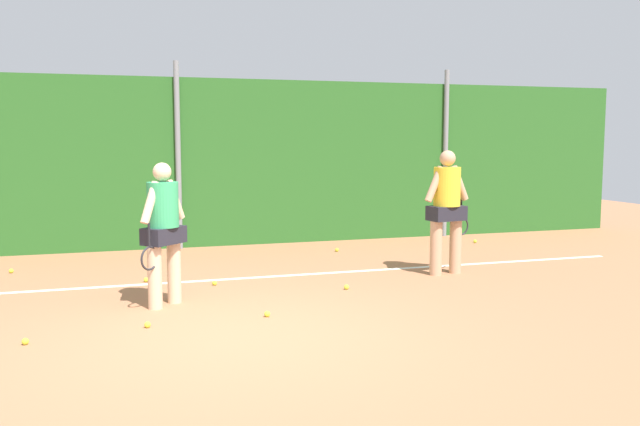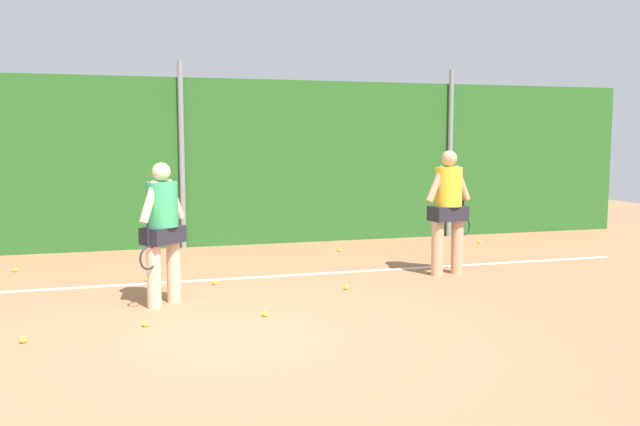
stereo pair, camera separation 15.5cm
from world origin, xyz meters
The scene contains 16 objects.
ground_plane centered at (0.00, 1.74, 0.00)m, with size 28.53×28.53×0.00m, color #B2704C.
hedge_fence_backdrop centered at (0.00, 5.92, 1.54)m, with size 18.54×0.25×3.09m, color #286023.
fence_post_center centered at (0.00, 5.74, 1.68)m, with size 0.10×0.10×3.37m, color gray.
fence_post_right centered at (5.35, 5.74, 1.68)m, with size 0.10×0.10×3.37m, color gray.
court_baseline_paint centered at (0.00, 2.78, 0.00)m, with size 13.55×0.10×0.01m, color white.
player_foreground_near centered at (-0.59, 1.50, 0.96)m, with size 0.57×0.62×1.71m.
player_midcourt centered at (3.52, 2.21, 1.02)m, with size 0.82×0.40×1.82m.
tennis_ball_0 centered at (2.62, 4.55, 0.03)m, with size 0.07×0.07×0.07m, color #CCDB33.
tennis_ball_4 centered at (5.47, 4.71, 0.03)m, with size 0.07×0.07×0.07m, color #CCDB33.
tennis_ball_5 centered at (-2.63, 4.18, 0.03)m, with size 0.07×0.07×0.07m, color #CCDB33.
tennis_ball_6 centered at (-2.01, 0.32, 0.03)m, with size 0.07×0.07×0.07m, color #CCDB33.
tennis_ball_7 centered at (0.46, 0.63, 0.03)m, with size 0.07×0.07×0.07m, color #CCDB33.
tennis_ball_9 centered at (-0.84, 0.58, 0.03)m, with size 0.07×0.07×0.07m, color #CCDB33.
tennis_ball_11 centered at (-0.74, 2.94, 0.03)m, with size 0.07×0.07×0.07m, color #CCDB33.
tennis_ball_12 centered at (1.77, 1.67, 0.03)m, with size 0.07×0.07×0.07m, color #CCDB33.
tennis_ball_13 centered at (0.14, 2.44, 0.03)m, with size 0.07×0.07×0.07m, color #CCDB33.
Camera 1 is at (-1.16, -6.58, 1.99)m, focal length 37.72 mm.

